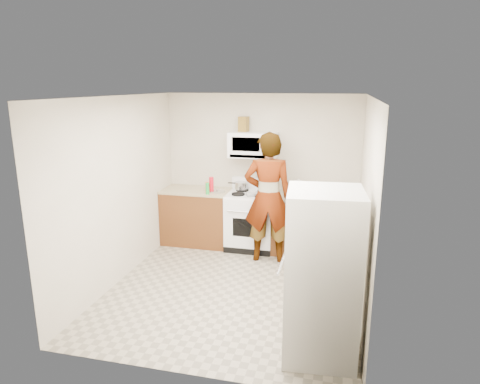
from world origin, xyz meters
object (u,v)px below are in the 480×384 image
(fridge, at_px, (322,276))
(saucepan, at_px, (241,186))
(person, at_px, (268,198))
(gas_range, at_px, (251,219))
(kettle, at_px, (298,188))
(microwave, at_px, (253,145))

(fridge, bearing_deg, saucepan, 113.03)
(fridge, bearing_deg, person, 107.81)
(gas_range, bearing_deg, saucepan, 143.41)
(gas_range, xyz_separation_m, kettle, (0.74, 0.13, 0.55))
(fridge, bearing_deg, microwave, 109.87)
(fridge, distance_m, saucepan, 3.17)
(microwave, xyz_separation_m, person, (0.35, -0.56, -0.71))
(microwave, relative_size, fridge, 0.45)
(saucepan, bearing_deg, microwave, -6.31)
(saucepan, bearing_deg, kettle, -0.93)
(microwave, height_order, fridge, microwave)
(microwave, distance_m, person, 0.97)
(kettle, bearing_deg, saucepan, -179.83)
(gas_range, relative_size, person, 0.57)
(gas_range, distance_m, person, 0.75)
(fridge, height_order, kettle, fridge)
(fridge, bearing_deg, kettle, 96.06)
(kettle, bearing_deg, person, -123.18)
(fridge, height_order, saucepan, fridge)
(person, distance_m, fridge, 2.41)
(microwave, distance_m, fridge, 3.17)
(person, xyz_separation_m, fridge, (0.92, -2.22, -0.14))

